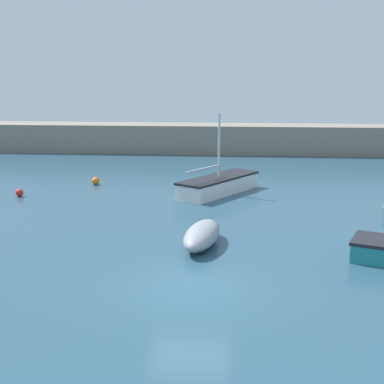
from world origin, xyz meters
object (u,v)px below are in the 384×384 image
at_px(sailboat_short_mast, 219,185).
at_px(mooring_buoy_red, 19,193).
at_px(open_tender_yellow, 202,235).
at_px(mooring_buoy_orange, 96,181).

xyz_separation_m(sailboat_short_mast, mooring_buoy_red, (-10.81, -1.72, -0.29)).
bearing_deg(open_tender_yellow, mooring_buoy_red, 62.20).
relative_size(open_tender_yellow, mooring_buoy_orange, 7.65).
xyz_separation_m(mooring_buoy_orange, mooring_buoy_red, (-3.31, -3.52, -0.03)).
relative_size(open_tender_yellow, mooring_buoy_red, 8.71).
relative_size(sailboat_short_mast, open_tender_yellow, 1.62).
bearing_deg(open_tender_yellow, sailboat_short_mast, 7.04).
distance_m(mooring_buoy_orange, mooring_buoy_red, 4.83).
bearing_deg(sailboat_short_mast, mooring_buoy_orange, 109.42).
height_order(sailboat_short_mast, open_tender_yellow, sailboat_short_mast).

